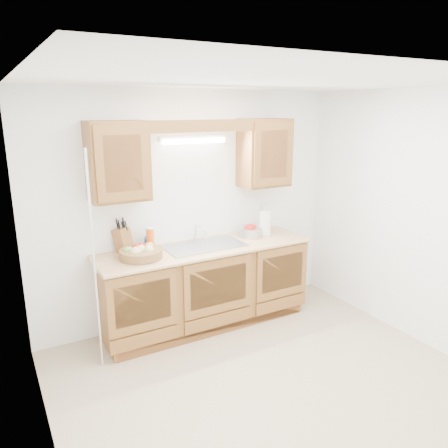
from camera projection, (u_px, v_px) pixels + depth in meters
room at (271, 244)px, 3.50m from camera, size 3.52×3.50×2.50m
base_cabinets at (205, 286)px, 4.72m from camera, size 2.20×0.60×0.86m
countertop at (205, 248)px, 4.60m from camera, size 2.30×0.63×0.04m
upper_cabinet_left at (118, 161)px, 4.09m from camera, size 0.55×0.33×0.75m
upper_cabinet_right at (264, 153)px, 4.87m from camera, size 0.55×0.33×0.75m
valance at (203, 126)px, 4.28m from camera, size 2.20×0.05×0.12m
fluorescent_fixture at (194, 139)px, 4.50m from camera, size 0.76×0.08×0.08m
sink at (204, 252)px, 4.63m from camera, size 0.84×0.46×0.36m
wire_shelf_pole at (95, 264)px, 3.79m from camera, size 0.03×0.03×2.00m
outlet_plate at (264, 208)px, 5.23m from camera, size 0.08×0.01×0.12m
fruit_basket at (141, 252)px, 4.23m from camera, size 0.47×0.47×0.13m
knife_block at (123, 240)px, 4.36m from camera, size 0.19×0.24×0.36m
orange_canister at (150, 239)px, 4.44m from camera, size 0.09×0.09×0.24m
soap_bottle at (148, 240)px, 4.51m from camera, size 0.10×0.10×0.17m
sponge at (148, 247)px, 4.55m from camera, size 0.13×0.11×0.02m
paper_towel at (265, 223)px, 4.97m from camera, size 0.16×0.16×0.33m
apple_bowl at (249, 231)px, 4.94m from camera, size 0.28×0.28×0.14m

